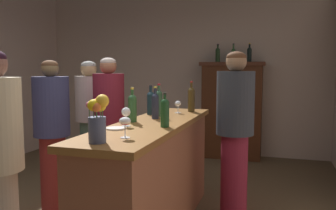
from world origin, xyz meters
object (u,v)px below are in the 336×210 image
object	(u,v)px
wine_bottle_chardonnay	(155,105)
wine_glass_front	(125,122)
wine_bottle_riesling	(159,102)
flower_arrangement	(98,117)
bartender	(235,127)
wine_bottle_malbec	(191,98)
cheese_plate	(116,128)
display_cabinet	(232,108)
display_bottle_midleft	(233,54)
patron_near_entrance	(109,120)
wine_glass_mid	(126,113)
wine_bottle_pinot	(151,102)
wine_bottle_syrah	(165,111)
display_bottle_center	(249,54)
wine_bottle_merlot	(132,107)
display_bottle_left	(218,54)
bar_counter	(154,177)
patron_in_navy	(52,131)
patron_in_grey	(90,115)
wine_glass_rear	(178,104)

from	to	relation	value
wine_bottle_chardonnay	wine_glass_front	distance (m)	0.94
wine_bottle_riesling	flower_arrangement	xyz separation A→B (m)	(0.04, -1.31, 0.02)
wine_bottle_riesling	bartender	xyz separation A→B (m)	(0.73, 0.20, -0.25)
wine_bottle_malbec	cheese_plate	size ratio (longest dim) A/B	2.20
display_cabinet	display_bottle_midleft	size ratio (longest dim) A/B	5.31
wine_bottle_chardonnay	patron_near_entrance	distance (m)	1.02
wine_bottle_malbec	display_cabinet	bearing A→B (deg)	84.53
wine_glass_mid	flower_arrangement	bearing A→B (deg)	-81.39
wine_bottle_riesling	wine_bottle_pinot	bearing A→B (deg)	142.29
bartender	wine_bottle_syrah	bearing A→B (deg)	62.22
display_bottle_center	wine_glass_front	bearing A→B (deg)	-98.50
wine_bottle_syrah	wine_bottle_chardonnay	bearing A→B (deg)	118.65
wine_bottle_riesling	flower_arrangement	bearing A→B (deg)	-88.22
wine_bottle_merlot	flower_arrangement	xyz separation A→B (m)	(0.14, -0.88, 0.03)
wine_glass_mid	display_bottle_left	distance (m)	3.27
wine_bottle_chardonnay	cheese_plate	size ratio (longest dim) A/B	2.00
wine_bottle_riesling	wine_bottle_pinot	distance (m)	0.15
bartender	wine_bottle_pinot	bearing A→B (deg)	9.58
display_bottle_center	wine_bottle_riesling	bearing A→B (deg)	-105.03
wine_bottle_syrah	bar_counter	bearing A→B (deg)	127.68
wine_bottle_pinot	display_bottle_midleft	xyz separation A→B (m)	(0.55, 2.44, 0.58)
wine_bottle_pinot	bartender	size ratio (longest dim) A/B	0.19
display_cabinet	wine_bottle_syrah	size ratio (longest dim) A/B	5.73
wine_bottle_malbec	display_bottle_midleft	world-z (taller)	display_bottle_midleft
display_bottle_left	patron_in_navy	bearing A→B (deg)	-113.04
wine_bottle_riesling	wine_bottle_merlot	xyz separation A→B (m)	(-0.10, -0.43, -0.01)
display_cabinet	cheese_plate	world-z (taller)	display_cabinet
wine_bottle_chardonnay	flower_arrangement	distance (m)	1.13
display_bottle_left	patron_near_entrance	world-z (taller)	display_bottle_left
display_bottle_left	display_bottle_center	bearing A→B (deg)	0.00
display_bottle_center	patron_near_entrance	bearing A→B (deg)	-124.18
wine_bottle_riesling	display_bottle_left	xyz separation A→B (m)	(0.17, 2.54, 0.58)
display_bottle_left	patron_in_grey	bearing A→B (deg)	-129.69
bar_counter	display_bottle_midleft	distance (m)	3.17
patron_near_entrance	patron_in_navy	size ratio (longest dim) A/B	1.03
display_bottle_midleft	patron_in_grey	bearing A→B (deg)	-134.42
wine_bottle_chardonnay	display_bottle_midleft	bearing A→B (deg)	81.61
wine_bottle_chardonnay	patron_in_grey	world-z (taller)	patron_in_grey
wine_bottle_riesling	wine_bottle_pinot	xyz separation A→B (m)	(-0.12, 0.09, -0.01)
wine_bottle_pinot	display_cabinet	bearing A→B (deg)	77.59
wine_bottle_malbec	wine_bottle_merlot	bearing A→B (deg)	-109.62
cheese_plate	wine_glass_rear	bearing A→B (deg)	80.50
display_cabinet	display_bottle_midleft	distance (m)	0.89
wine_bottle_malbec	patron_in_grey	size ratio (longest dim) A/B	0.21
wine_glass_front	patron_in_grey	bearing A→B (deg)	125.89
wine_glass_rear	wine_bottle_chardonnay	bearing A→B (deg)	-100.02
wine_glass_mid	cheese_plate	size ratio (longest dim) A/B	1.02
display_bottle_left	bartender	size ratio (longest dim) A/B	0.18
bar_counter	patron_in_navy	distance (m)	1.17
wine_bottle_merlot	display_bottle_midleft	size ratio (longest dim) A/B	1.01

